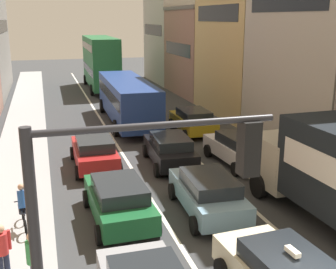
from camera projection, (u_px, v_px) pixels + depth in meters
sidewalk_left at (24, 134)px, 26.03m from camera, size 2.60×64.00×0.14m
lane_stripe_left at (107, 129)px, 27.41m from camera, size 0.16×60.00×0.01m
lane_stripe_right at (159, 126)px, 28.33m from camera, size 0.16×60.00×0.01m
building_row_right at (263, 34)px, 30.69m from camera, size 7.20×43.90×14.26m
traffic_light_pole at (125, 234)px, 6.24m from camera, size 3.58×0.38×5.50m
sedan_centre_lane_second at (208, 193)px, 15.43m from camera, size 2.23×4.38×1.49m
wagon_left_lane_second at (119, 200)px, 14.84m from camera, size 2.16×4.35×1.49m
hatchback_centre_lane_third at (170, 149)px, 20.52m from camera, size 2.28×4.40×1.49m
sedan_left_lane_third at (94, 151)px, 20.21m from camera, size 2.07×4.31×1.49m
sedan_right_lane_behind_truck at (239, 148)px, 20.70m from camera, size 2.27×4.40×1.49m
wagon_right_lane_far at (193, 120)px, 26.28m from camera, size 2.10×4.32×1.49m
bus_mid_queue_primary at (127, 97)px, 28.59m from camera, size 2.97×10.55×2.90m
bus_far_queue_secondary at (101, 61)px, 41.95m from camera, size 2.94×10.54×5.06m
cyclist_on_sidewalk at (23, 210)px, 13.94m from camera, size 0.50×1.73×1.72m
pedestrian_near_kerb at (2, 249)px, 11.36m from camera, size 0.48×0.34×1.66m
pedestrian_far_sidewalk at (33, 258)px, 10.95m from camera, size 0.34×0.53×1.66m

